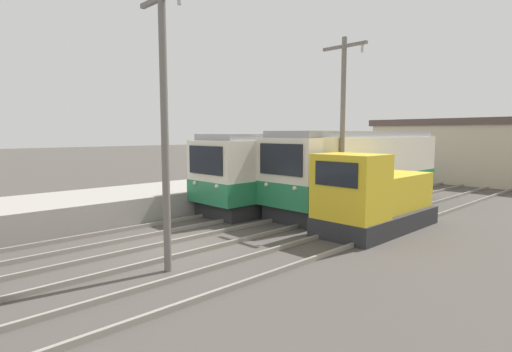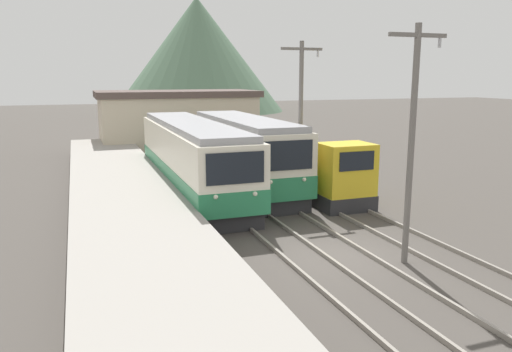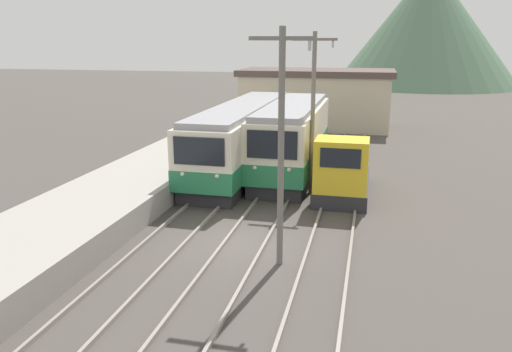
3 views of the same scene
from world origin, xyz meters
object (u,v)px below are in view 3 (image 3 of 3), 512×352
at_px(shunting_locomotive, 343,170).
at_px(catenary_mast_near, 281,142).
at_px(commuter_train_left, 243,139).
at_px(commuter_train_center, 292,141).
at_px(catenary_mast_mid, 313,108).

distance_m(shunting_locomotive, catenary_mast_near, 8.72).
relative_size(commuter_train_left, catenary_mast_near, 1.99).
bearing_deg(commuter_train_left, catenary_mast_near, -70.09).
distance_m(commuter_train_center, shunting_locomotive, 4.83).
height_order(commuter_train_left, commuter_train_center, commuter_train_center).
distance_m(commuter_train_left, shunting_locomotive, 6.95).
bearing_deg(shunting_locomotive, commuter_train_left, 146.86).
bearing_deg(catenary_mast_mid, catenary_mast_near, -90.00).
height_order(commuter_train_left, shunting_locomotive, commuter_train_left).
distance_m(commuter_train_center, catenary_mast_mid, 4.61).
xyz_separation_m(commuter_train_left, commuter_train_center, (2.80, -0.04, 0.05)).
distance_m(commuter_train_left, commuter_train_center, 2.80).
height_order(catenary_mast_near, catenary_mast_mid, same).
height_order(shunting_locomotive, catenary_mast_mid, catenary_mast_mid).
height_order(commuter_train_left, catenary_mast_mid, catenary_mast_mid).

